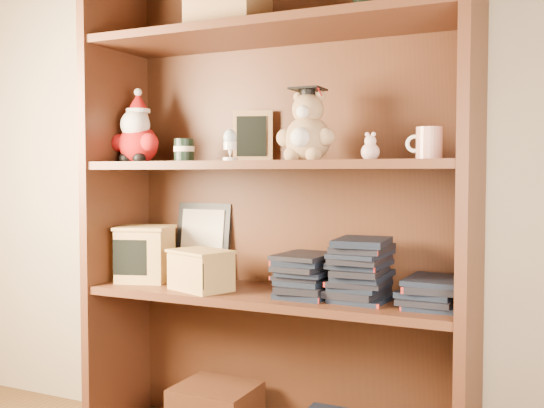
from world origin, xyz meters
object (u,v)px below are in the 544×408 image
at_px(teacher_mug, 428,143).
at_px(treats_box, 145,253).
at_px(bookcase, 278,216).
at_px(grad_teddy_bear, 307,132).

xyz_separation_m(teacher_mug, treats_box, (-0.94, -0.00, -0.35)).
distance_m(bookcase, treats_box, 0.49).
height_order(grad_teddy_bear, treats_box, grad_teddy_bear).
relative_size(bookcase, treats_box, 7.57).
bearing_deg(teacher_mug, bookcase, 173.88).
relative_size(grad_teddy_bear, treats_box, 1.04).
bearing_deg(teacher_mug, treats_box, -179.95).
xyz_separation_m(bookcase, grad_teddy_bear, (0.12, -0.06, 0.25)).
bearing_deg(bookcase, teacher_mug, -6.12).
distance_m(bookcase, teacher_mug, 0.52).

